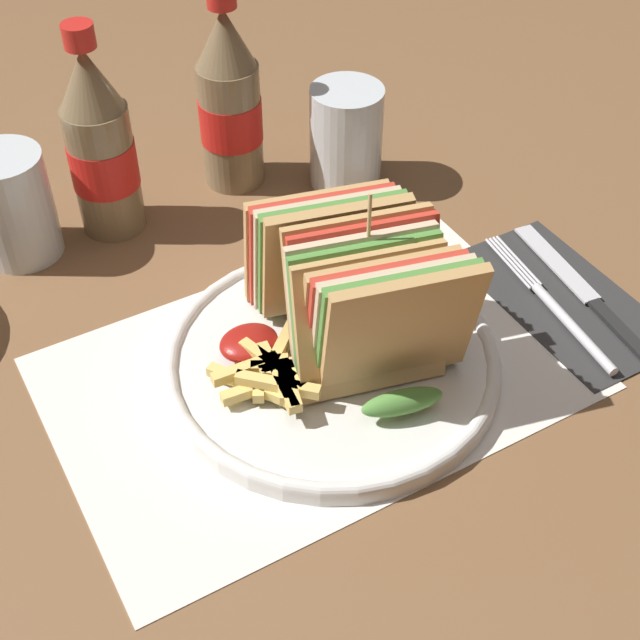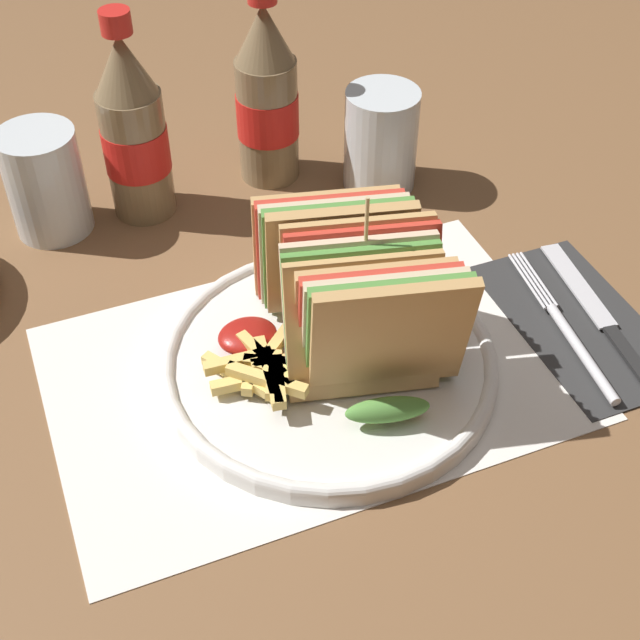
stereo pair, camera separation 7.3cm
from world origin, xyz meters
TOP-DOWN VIEW (x-y plane):
  - ground_plane at (0.00, 0.00)m, footprint 4.00×4.00m
  - placemat at (-0.04, 0.01)m, footprint 0.43×0.28m
  - plate_main at (-0.02, 0.01)m, footprint 0.28×0.28m
  - club_sandwich at (-0.00, 0.01)m, footprint 0.14×0.20m
  - fries_pile at (-0.08, 0.00)m, footprint 0.11×0.09m
  - ketchup_blob at (-0.08, 0.04)m, footprint 0.05×0.04m
  - napkin at (0.20, -0.02)m, footprint 0.11×0.21m
  - fork at (0.18, -0.04)m, footprint 0.03×0.19m
  - knife at (0.22, -0.02)m, footprint 0.04×0.20m
  - coke_bottle_near at (-0.11, 0.29)m, footprint 0.06×0.06m
  - coke_bottle_far at (0.03, 0.30)m, footprint 0.06×0.06m
  - glass_near at (0.13, 0.24)m, footprint 0.08×0.08m
  - glass_far at (-0.20, 0.29)m, footprint 0.08×0.08m

SIDE VIEW (x-z plane):
  - ground_plane at x=0.00m, z-range 0.00..0.00m
  - placemat at x=-0.04m, z-range 0.00..0.00m
  - napkin at x=0.20m, z-range 0.00..0.00m
  - knife at x=0.22m, z-range 0.00..0.01m
  - fork at x=0.18m, z-range 0.00..0.01m
  - plate_main at x=-0.02m, z-range 0.00..0.02m
  - ketchup_blob at x=-0.08m, z-range 0.02..0.04m
  - fries_pile at x=-0.08m, z-range 0.02..0.04m
  - glass_far at x=-0.20m, z-range -0.01..0.10m
  - glass_near at x=0.13m, z-range 0.00..0.11m
  - club_sandwich at x=0.00m, z-range 0.00..0.16m
  - coke_bottle_near at x=-0.11m, z-range -0.01..0.20m
  - coke_bottle_far at x=0.03m, z-range -0.01..0.20m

